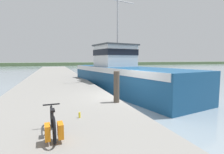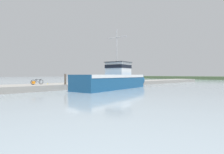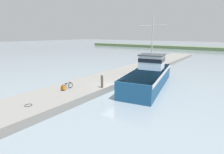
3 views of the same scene
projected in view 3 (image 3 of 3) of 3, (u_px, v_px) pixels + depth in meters
ground_plane at (115, 93)px, 19.59m from camera, size 320.00×320.00×0.00m
dock_pier at (93, 85)px, 21.47m from camera, size 5.56×80.00×0.71m
fishing_boat_main at (150, 74)px, 22.38m from camera, size 6.05×15.26×8.61m
bicycle_touring at (66, 87)px, 18.35m from camera, size 0.48×1.66×0.69m
mooring_post at (102, 82)px, 18.93m from camera, size 0.26×0.26×1.38m
hose_coil at (28, 105)px, 14.30m from camera, size 0.60×0.60×0.04m
water_bottle_by_bike at (80, 87)px, 18.91m from camera, size 0.07×0.07×0.18m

